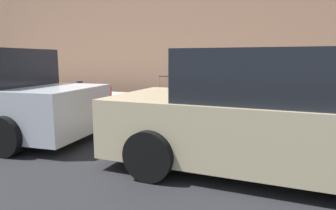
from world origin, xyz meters
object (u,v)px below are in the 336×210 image
(suitcase_maroon_0, at_px, (252,108))
(suitcase_red_4, at_px, (166,104))
(suitcase_navy_5, at_px, (145,107))
(bollard_post, at_px, (80,98))
(parking_meter, at_px, (316,86))
(suitcase_silver_1, at_px, (228,108))
(parked_car_beige_0, at_px, (272,115))
(suitcase_olive_3, at_px, (187,109))
(fire_hydrant, at_px, (108,99))
(suitcase_teal_2, at_px, (207,106))

(suitcase_maroon_0, height_order, suitcase_red_4, suitcase_red_4)
(suitcase_navy_5, bearing_deg, bollard_post, 4.02)
(bollard_post, relative_size, parking_meter, 0.65)
(suitcase_maroon_0, bearing_deg, suitcase_navy_5, -0.58)
(suitcase_silver_1, bearing_deg, parked_car_beige_0, 112.83)
(suitcase_olive_3, height_order, suitcase_red_4, suitcase_red_4)
(suitcase_silver_1, relative_size, parking_meter, 0.75)
(fire_hydrant, bearing_deg, suitcase_maroon_0, 179.06)
(suitcase_teal_2, distance_m, fire_hydrant, 2.46)
(parking_meter, bearing_deg, fire_hydrant, 3.13)
(parking_meter, bearing_deg, suitcase_olive_3, 4.65)
(bollard_post, bearing_deg, suitcase_teal_2, -177.49)
(fire_hydrant, bearing_deg, parked_car_beige_0, 150.94)
(suitcase_olive_3, distance_m, parked_car_beige_0, 2.82)
(bollard_post, bearing_deg, suitcase_olive_3, -175.93)
(bollard_post, relative_size, parked_car_beige_0, 0.18)
(suitcase_maroon_0, height_order, parking_meter, parking_meter)
(suitcase_olive_3, bearing_deg, suitcase_maroon_0, 176.04)
(suitcase_olive_3, relative_size, suitcase_navy_5, 1.46)
(suitcase_silver_1, distance_m, bollard_post, 3.60)
(suitcase_teal_2, height_order, bollard_post, suitcase_teal_2)
(suitcase_maroon_0, xyz_separation_m, suitcase_red_4, (1.87, -0.04, -0.02))
(fire_hydrant, bearing_deg, bollard_post, 12.39)
(fire_hydrant, distance_m, parked_car_beige_0, 4.35)
(suitcase_navy_5, xyz_separation_m, bollard_post, (1.68, 0.12, 0.15))
(suitcase_teal_2, bearing_deg, parking_meter, -172.91)
(suitcase_red_4, relative_size, parked_car_beige_0, 0.22)
(suitcase_teal_2, bearing_deg, suitcase_silver_1, -179.51)
(suitcase_olive_3, bearing_deg, suitcase_navy_5, 4.14)
(suitcase_maroon_0, bearing_deg, parked_car_beige_0, 101.11)
(suitcase_teal_2, xyz_separation_m, bollard_post, (3.15, 0.14, 0.06))
(suitcase_red_4, bearing_deg, suitcase_navy_5, 1.44)
(suitcase_maroon_0, distance_m, parked_car_beige_0, 2.11)
(suitcase_silver_1, height_order, suitcase_teal_2, suitcase_silver_1)
(suitcase_maroon_0, height_order, parked_car_beige_0, parked_car_beige_0)
(suitcase_maroon_0, distance_m, bollard_post, 4.07)
(suitcase_maroon_0, bearing_deg, suitcase_red_4, -1.14)
(bollard_post, bearing_deg, parked_car_beige_0, 156.37)
(suitcase_silver_1, distance_m, suitcase_red_4, 1.39)
(suitcase_maroon_0, xyz_separation_m, suitcase_silver_1, (0.48, -0.05, -0.03))
(suitcase_red_4, height_order, suitcase_navy_5, suitcase_red_4)
(bollard_post, xyz_separation_m, parking_meter, (-5.25, -0.40, 0.42))
(suitcase_teal_2, height_order, parking_meter, parking_meter)
(suitcase_teal_2, height_order, suitcase_olive_3, suitcase_teal_2)
(parking_meter, xyz_separation_m, parked_car_beige_0, (0.78, 2.36, -0.21))
(suitcase_olive_3, height_order, bollard_post, suitcase_olive_3)
(suitcase_olive_3, xyz_separation_m, bollard_post, (2.68, 0.19, 0.15))
(suitcase_navy_5, height_order, bollard_post, bollard_post)
(suitcase_navy_5, bearing_deg, fire_hydrant, -1.82)
(suitcase_teal_2, relative_size, fire_hydrant, 1.26)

